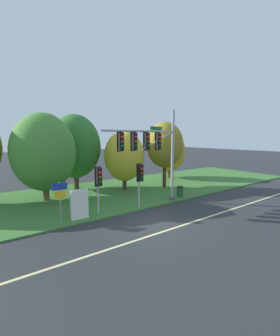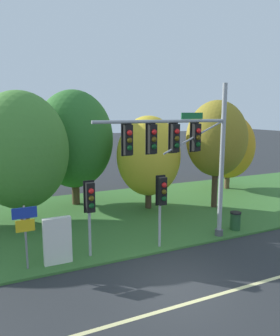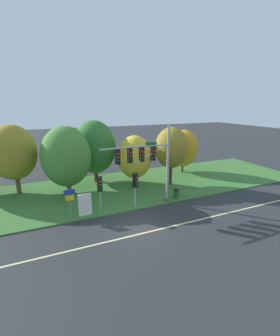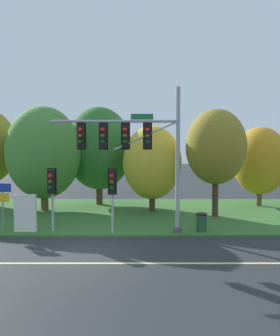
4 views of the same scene
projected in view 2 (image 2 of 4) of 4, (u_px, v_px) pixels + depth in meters
The scene contains 14 objects.
ground_plane at pixel (176, 284), 11.71m from camera, with size 160.00×160.00×0.00m, color #282B2D.
lane_stripe at pixel (195, 301), 10.64m from camera, with size 36.00×0.16×0.01m, color beige.
grass_verge at pixel (102, 217), 19.08m from camera, with size 48.00×11.50×0.10m, color #386B2D.
traffic_signal_mast at pixel (185, 148), 14.44m from camera, with size 6.51×0.49×7.28m.
pedestrian_signal_near_kerb at pixel (90, 202), 13.25m from camera, with size 0.46×0.55×3.25m.
pedestrian_signal_further_along at pixel (162, 196), 14.23m from camera, with size 0.46×0.55×3.27m.
route_sign_post at pixel (25, 227), 12.37m from camera, with size 0.91×0.08×2.51m.
tree_behind_signpost at pixel (21, 151), 17.27m from camera, with size 5.01×5.01×7.10m.
tree_mid_verge at pixel (74, 139), 20.87m from camera, with size 4.98×4.98×7.37m.
tree_tall_centre at pixel (149, 156), 20.14m from camera, with size 3.94×3.94×5.77m.
tree_right_far at pixel (217, 139), 20.17m from camera, with size 3.75×3.75×6.70m.
tree_furthest_back at pixel (229, 146), 25.38m from camera, with size 3.98×3.98×5.84m.
info_kiosk at pixel (57, 241), 12.95m from camera, with size 1.10×0.24×1.90m.
trash_bin at pixel (235, 221), 16.79m from camera, with size 0.56×0.56×0.93m.
Camera 2 is at (-5.73, -9.29, 6.09)m, focal length 35.00 mm.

